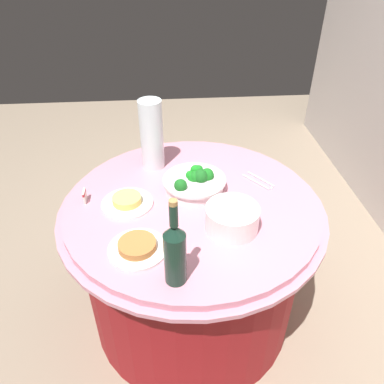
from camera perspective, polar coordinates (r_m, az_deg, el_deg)
The scene contains 10 objects.
ground_plane at distance 2.17m, azimuth -0.00°, elevation -17.19°, with size 6.00×6.00×0.00m, color gray.
buffet_table at distance 1.88m, azimuth -0.00°, elevation -10.30°, with size 1.16×1.16×0.74m.
broccoli_bowl at distance 1.68m, azimuth 0.41°, elevation 1.41°, with size 0.28×0.28×0.11m.
plate_stack at distance 1.48m, azimuth 6.06°, elevation -3.99°, with size 0.21×0.21×0.10m.
wine_bottle at distance 1.22m, azimuth -2.59°, elevation -9.03°, with size 0.07×0.07×0.34m.
decorative_fruit_vase at distance 1.81m, azimuth -6.08°, elevation 8.11°, with size 0.11×0.11×0.34m.
serving_tongs at distance 1.79m, azimuth 10.15°, elevation 1.63°, with size 0.15×0.13×0.01m.
food_plate_noodles at distance 1.64m, azimuth -9.75°, elevation -1.36°, with size 0.22×0.22×0.04m.
food_plate_peanuts at distance 1.41m, azimuth -8.25°, elevation -8.23°, with size 0.22×0.22×0.04m.
label_placard_front at distance 1.68m, azimuth -15.91°, elevation -0.51°, with size 0.05×0.01×0.05m.
Camera 1 is at (1.30, -0.10, 1.73)m, focal length 35.32 mm.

